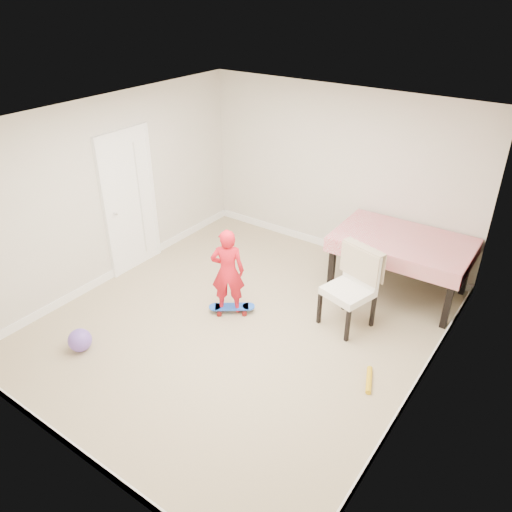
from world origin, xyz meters
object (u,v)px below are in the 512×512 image
Objects in this scene: dining_chair at (348,289)px; child at (228,274)px; dining_table at (399,265)px; balloon at (80,340)px; skateboard at (232,309)px.

dining_chair is 0.90× the size of child.
balloon is at bearing -129.05° from dining_table.
dining_table is 2.94× the size of skateboard.
skateboard is at bearing -139.38° from dining_chair.
dining_chair is 1.57m from skateboard.
child reaches higher than balloon.
dining_chair is at bearing 44.03° from balloon.
dining_chair is 1.53m from child.
child is (-0.04, -0.02, 0.55)m from skateboard.
balloon is (-0.97, -1.63, -0.45)m from child.
child is at bearing 59.28° from balloon.
skateboard is 2.18× the size of balloon.
child is at bearing -134.41° from dining_table.
dining_table is at bearing -165.69° from child.
dining_table is at bearing 52.52° from balloon.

